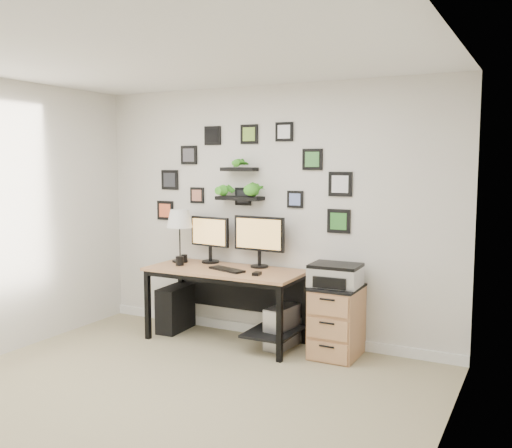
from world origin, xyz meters
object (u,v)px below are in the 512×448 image
Objects in this scene: monitor_left at (210,236)px; printer at (335,275)px; desk at (230,281)px; pc_tower_black at (176,308)px; monitor_right at (259,237)px; file_cabinet at (337,321)px; mug at (180,261)px; table_lamp at (180,220)px; pc_tower_grey at (282,327)px.

printer is (1.46, -0.13, -0.26)m from monitor_left.
desk reaches higher than pc_tower_black.
monitor_right is at bearing 0.34° from monitor_left.
monitor_left is 1.49m from printer.
desk is 1.11m from printer.
printer reaches higher than file_cabinet.
mug is 0.14× the size of file_cabinet.
table_lamp is 0.97m from pc_tower_black.
pc_tower_black is at bearing -124.00° from table_lamp.
mug is 1.75m from file_cabinet.
table_lamp reaches higher than pc_tower_black.
printer is (0.87, -0.14, -0.29)m from monitor_right.
printer is at bearing -2.39° from pc_tower_black.
table_lamp is 1.83m from printer.
pc_tower_grey is at bearing 6.46° from mug.
mug is at bearing -175.17° from file_cabinet.
file_cabinet is 1.44× the size of printer.
pc_tower_black is at bearing -179.59° from printer.
printer is (1.66, 0.14, -0.02)m from mug.
pc_tower_grey is at bearing -9.28° from monitor_left.
table_lamp is (-0.91, -0.10, 0.14)m from monitor_right.
desk is 3.44× the size of printer.
printer is (1.10, 0.06, 0.15)m from desk.
table_lamp is (-0.68, 0.10, 0.58)m from desk.
monitor_left is at bearing 170.72° from pc_tower_grey.
monitor_left is 0.59m from monitor_right.
monitor_right is at bearing 40.19° from desk.
mug is 0.22× the size of pc_tower_grey.
file_cabinet reaches higher than pc_tower_black.
monitor_left reaches higher than printer.
table_lamp is 5.91× the size of mug.
printer reaches higher than pc_tower_grey.
mug is (-0.20, -0.28, -0.24)m from monitor_left.
monitor_right is 5.91× the size of mug.
monitor_right is (0.59, 0.00, 0.02)m from monitor_left.
pc_tower_grey is (0.92, -0.15, -0.83)m from monitor_left.
monitor_right is 0.88m from mug.
monitor_right reaches higher than pc_tower_grey.
monitor_right is 1.26m from pc_tower_black.
printer is (1.78, -0.04, -0.43)m from table_lamp.
mug is at bearing -173.54° from pc_tower_grey.
monitor_right is at bearing 155.08° from pc_tower_grey.
table_lamp is at bearing -163.60° from monitor_left.
table_lamp is at bearing -173.84° from monitor_right.
monitor_left is 0.74× the size of file_cabinet.
desk is at bearing -6.61° from pc_tower_black.
file_cabinet is at bearing -6.40° from printer.
mug is at bearing -171.45° from desk.
table_lamp reaches higher than monitor_left.
monitor_right is at bearing 19.58° from mug.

